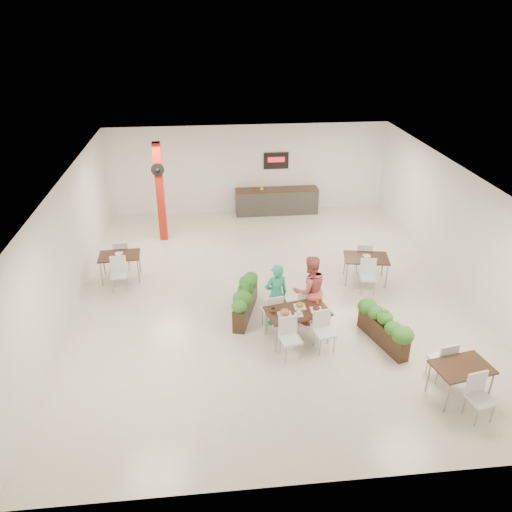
{
  "coord_description": "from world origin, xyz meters",
  "views": [
    {
      "loc": [
        -1.55,
        -11.4,
        6.89
      ],
      "look_at": [
        -0.35,
        0.04,
        1.1
      ],
      "focal_mm": 35.0,
      "sensor_mm": 36.0,
      "label": 1
    }
  ],
  "objects_px": {
    "service_counter": "(277,201)",
    "side_table_c": "(461,372)",
    "red_column": "(160,191)",
    "main_table": "(297,315)",
    "diner_woman": "(310,290)",
    "planter_right": "(384,325)",
    "diner_man": "(276,295)",
    "side_table_a": "(120,259)",
    "planter_left": "(245,297)",
    "side_table_b": "(366,261)"
  },
  "relations": [
    {
      "from": "main_table",
      "to": "planter_right",
      "type": "height_order",
      "value": "main_table"
    },
    {
      "from": "main_table",
      "to": "side_table_c",
      "type": "distance_m",
      "value": 3.57
    },
    {
      "from": "red_column",
      "to": "main_table",
      "type": "height_order",
      "value": "red_column"
    },
    {
      "from": "main_table",
      "to": "side_table_b",
      "type": "xyz_separation_m",
      "value": [
        2.35,
        2.43,
        -0.01
      ]
    },
    {
      "from": "diner_woman",
      "to": "planter_right",
      "type": "relative_size",
      "value": 1.07
    },
    {
      "from": "main_table",
      "to": "diner_woman",
      "type": "xyz_separation_m",
      "value": [
        0.41,
        0.66,
        0.24
      ]
    },
    {
      "from": "service_counter",
      "to": "planter_left",
      "type": "bearing_deg",
      "value": -104.51
    },
    {
      "from": "diner_man",
      "to": "side_table_a",
      "type": "bearing_deg",
      "value": -45.6
    },
    {
      "from": "side_table_a",
      "to": "planter_left",
      "type": "bearing_deg",
      "value": -36.52
    },
    {
      "from": "red_column",
      "to": "service_counter",
      "type": "xyz_separation_m",
      "value": [
        4.0,
        1.86,
        -1.15
      ]
    },
    {
      "from": "red_column",
      "to": "side_table_a",
      "type": "distance_m",
      "value": 2.97
    },
    {
      "from": "diner_man",
      "to": "planter_left",
      "type": "height_order",
      "value": "diner_man"
    },
    {
      "from": "service_counter",
      "to": "red_column",
      "type": "bearing_deg",
      "value": -155.0
    },
    {
      "from": "service_counter",
      "to": "diner_woman",
      "type": "bearing_deg",
      "value": -91.85
    },
    {
      "from": "main_table",
      "to": "side_table_a",
      "type": "bearing_deg",
      "value": 143.2
    },
    {
      "from": "diner_woman",
      "to": "side_table_a",
      "type": "relative_size",
      "value": 1.07
    },
    {
      "from": "planter_right",
      "to": "service_counter",
      "type": "bearing_deg",
      "value": 98.88
    },
    {
      "from": "side_table_c",
      "to": "diner_man",
      "type": "bearing_deg",
      "value": 126.95
    },
    {
      "from": "main_table",
      "to": "side_table_b",
      "type": "distance_m",
      "value": 3.38
    },
    {
      "from": "side_table_b",
      "to": "side_table_c",
      "type": "bearing_deg",
      "value": -74.27
    },
    {
      "from": "service_counter",
      "to": "side_table_b",
      "type": "relative_size",
      "value": 1.8
    },
    {
      "from": "planter_left",
      "to": "side_table_a",
      "type": "xyz_separation_m",
      "value": [
        -3.3,
        2.16,
        0.12
      ]
    },
    {
      "from": "planter_right",
      "to": "diner_woman",
      "type": "bearing_deg",
      "value": 145.32
    },
    {
      "from": "diner_woman",
      "to": "planter_left",
      "type": "bearing_deg",
      "value": -29.3
    },
    {
      "from": "diner_woman",
      "to": "side_table_b",
      "type": "relative_size",
      "value": 1.05
    },
    {
      "from": "red_column",
      "to": "diner_woman",
      "type": "relative_size",
      "value": 1.83
    },
    {
      "from": "side_table_a",
      "to": "side_table_b",
      "type": "height_order",
      "value": "same"
    },
    {
      "from": "red_column",
      "to": "side_table_b",
      "type": "distance_m",
      "value": 6.75
    },
    {
      "from": "service_counter",
      "to": "side_table_c",
      "type": "height_order",
      "value": "service_counter"
    },
    {
      "from": "diner_man",
      "to": "diner_woman",
      "type": "relative_size",
      "value": 0.91
    },
    {
      "from": "planter_right",
      "to": "side_table_b",
      "type": "relative_size",
      "value": 0.98
    },
    {
      "from": "planter_left",
      "to": "side_table_c",
      "type": "relative_size",
      "value": 1.05
    },
    {
      "from": "side_table_a",
      "to": "side_table_c",
      "type": "relative_size",
      "value": 0.98
    },
    {
      "from": "side_table_a",
      "to": "side_table_c",
      "type": "distance_m",
      "value": 9.04
    },
    {
      "from": "service_counter",
      "to": "side_table_a",
      "type": "xyz_separation_m",
      "value": [
        -5.02,
        -4.47,
        0.13
      ]
    },
    {
      "from": "diner_woman",
      "to": "side_table_a",
      "type": "height_order",
      "value": "diner_woman"
    },
    {
      "from": "red_column",
      "to": "diner_man",
      "type": "height_order",
      "value": "red_column"
    },
    {
      "from": "planter_left",
      "to": "diner_woman",
      "type": "bearing_deg",
      "value": -16.99
    },
    {
      "from": "diner_man",
      "to": "diner_woman",
      "type": "bearing_deg",
      "value": 167.69
    },
    {
      "from": "red_column",
      "to": "diner_woman",
      "type": "bearing_deg",
      "value": -54.17
    },
    {
      "from": "side_table_b",
      "to": "red_column",
      "type": "bearing_deg",
      "value": 159.25
    },
    {
      "from": "red_column",
      "to": "service_counter",
      "type": "distance_m",
      "value": 4.56
    },
    {
      "from": "red_column",
      "to": "planter_left",
      "type": "distance_m",
      "value": 5.41
    },
    {
      "from": "diner_man",
      "to": "side_table_a",
      "type": "distance_m",
      "value": 4.77
    },
    {
      "from": "diner_woman",
      "to": "planter_right",
      "type": "xyz_separation_m",
      "value": [
        1.5,
        -1.04,
        -0.4
      ]
    },
    {
      "from": "red_column",
      "to": "diner_woman",
      "type": "height_order",
      "value": "red_column"
    },
    {
      "from": "service_counter",
      "to": "planter_left",
      "type": "distance_m",
      "value": 6.85
    },
    {
      "from": "diner_man",
      "to": "diner_woman",
      "type": "xyz_separation_m",
      "value": [
        0.8,
        0.0,
        0.08
      ]
    },
    {
      "from": "service_counter",
      "to": "planter_right",
      "type": "height_order",
      "value": "service_counter"
    },
    {
      "from": "red_column",
      "to": "side_table_b",
      "type": "xyz_separation_m",
      "value": [
        5.71,
        -3.45,
        -1.01
      ]
    }
  ]
}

